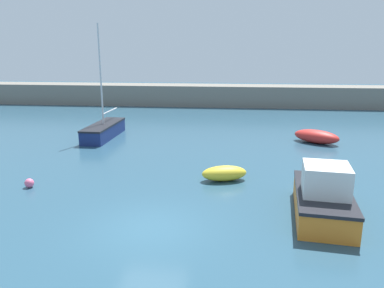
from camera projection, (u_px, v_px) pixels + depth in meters
The scene contains 7 objects.
ground_plane at pixel (150, 230), 13.26m from camera, with size 120.00×120.00×0.20m, color #284C60.
harbor_breakwater at pixel (207, 95), 42.07m from camera, with size 60.53×3.59×2.27m, color slate.
open_tender_yellow at pixel (316, 136), 25.15m from camera, with size 3.29×2.83×0.88m.
dinghy_near_pier at pixel (224, 173), 17.91m from camera, with size 2.36×1.50×0.73m.
sailboat_tall_mast at pixel (104, 130), 26.65m from camera, with size 1.63×5.59×7.84m.
motorboat_with_cabin at pixel (323, 197), 13.95m from camera, with size 2.50×4.72×2.10m.
mooring_buoy_pink at pixel (29, 183), 17.05m from camera, with size 0.42×0.42×0.42m, color #EA668C.
Camera 1 is at (2.78, -11.87, 6.11)m, focal length 35.00 mm.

